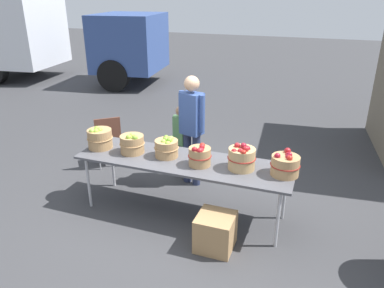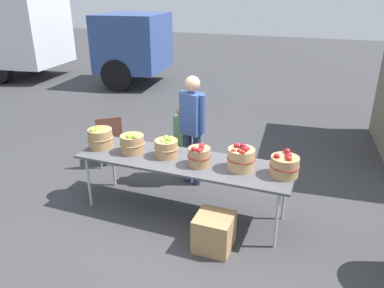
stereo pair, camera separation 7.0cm
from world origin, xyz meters
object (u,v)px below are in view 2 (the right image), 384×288
at_px(child_customer, 182,136).
at_px(produce_crate, 214,232).
at_px(apple_basket_green_0, 100,137).
at_px(apple_basket_red_2, 285,165).
at_px(apple_basket_red_1, 241,158).
at_px(box_truck, 26,31).
at_px(apple_basket_green_2, 166,147).
at_px(vendor_adult, 192,123).
at_px(apple_basket_red_0, 199,156).
at_px(folding_chair, 109,136).
at_px(market_table, 183,163).
at_px(apple_basket_green_1, 132,143).

bearing_deg(child_customer, produce_crate, 147.75).
distance_m(apple_basket_green_0, apple_basket_red_2, 2.41).
distance_m(apple_basket_red_1, box_truck, 10.10).
bearing_deg(apple_basket_green_2, vendor_adult, 85.65).
height_order(apple_basket_green_0, vendor_adult, vendor_adult).
bearing_deg(apple_basket_red_1, child_customer, 141.41).
distance_m(apple_basket_red_0, folding_chair, 2.14).
bearing_deg(box_truck, produce_crate, -44.28).
bearing_deg(vendor_adult, apple_basket_red_1, 156.22).
relative_size(apple_basket_red_1, vendor_adult, 0.21).
relative_size(market_table, apple_basket_green_0, 7.98).
relative_size(apple_basket_green_2, apple_basket_red_2, 0.92).
distance_m(apple_basket_green_1, folding_chair, 1.35).
bearing_deg(apple_basket_red_0, box_truck, 144.23).
relative_size(apple_basket_red_0, vendor_adult, 0.17).
xyz_separation_m(apple_basket_green_1, apple_basket_red_2, (1.93, 0.04, 0.00)).
distance_m(apple_basket_green_1, apple_basket_red_2, 1.93).
bearing_deg(apple_basket_green_2, market_table, -7.97).
height_order(child_customer, folding_chair, child_customer).
xyz_separation_m(apple_basket_green_1, apple_basket_red_0, (0.94, -0.05, 0.00)).
relative_size(market_table, produce_crate, 6.60).
height_order(apple_basket_red_0, vendor_adult, vendor_adult).
relative_size(apple_basket_green_1, apple_basket_red_2, 0.96).
xyz_separation_m(apple_basket_green_0, produce_crate, (1.78, -0.53, -0.68)).
relative_size(market_table, child_customer, 2.35).
distance_m(vendor_adult, produce_crate, 1.72).
xyz_separation_m(child_customer, produce_crate, (0.99, -1.46, -0.47)).
relative_size(apple_basket_green_2, child_customer, 0.27).
bearing_deg(vendor_adult, apple_basket_green_0, 55.61).
bearing_deg(vendor_adult, folding_chair, 13.62).
relative_size(apple_basket_red_0, apple_basket_red_2, 0.84).
distance_m(market_table, vendor_adult, 0.85).
bearing_deg(child_customer, apple_basket_red_1, 165.04).
height_order(apple_basket_red_2, box_truck, box_truck).
bearing_deg(market_table, apple_basket_green_0, -179.25).
xyz_separation_m(apple_basket_red_1, produce_crate, (-0.13, -0.56, -0.69)).
height_order(apple_basket_green_0, apple_basket_red_1, apple_basket_red_1).
distance_m(apple_basket_red_0, apple_basket_red_2, 0.99).
bearing_deg(apple_basket_red_0, apple_basket_green_2, 168.45).
height_order(vendor_adult, folding_chair, vendor_adult).
bearing_deg(apple_basket_green_0, produce_crate, -16.65).
distance_m(apple_basket_green_2, folding_chair, 1.68).
height_order(apple_basket_red_2, produce_crate, apple_basket_red_2).
xyz_separation_m(market_table, child_customer, (-0.40, 0.91, -0.04)).
xyz_separation_m(apple_basket_red_2, box_truck, (-8.88, 5.59, 0.61)).
height_order(apple_basket_red_1, produce_crate, apple_basket_red_1).
height_order(apple_basket_green_2, box_truck, box_truck).
distance_m(apple_basket_red_2, vendor_adult, 1.60).
bearing_deg(produce_crate, apple_basket_red_0, 126.52).
distance_m(apple_basket_green_0, apple_basket_green_2, 0.95).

